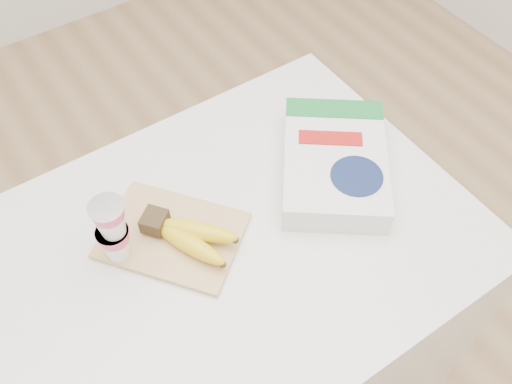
% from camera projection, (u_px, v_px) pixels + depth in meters
% --- Properties ---
extents(room, '(4.00, 4.00, 4.00)m').
position_uv_depth(room, '(164.00, 13.00, 0.66)').
color(room, tan).
rests_on(room, ground).
extents(table, '(1.08, 0.72, 0.81)m').
position_uv_depth(table, '(213.00, 341.00, 1.41)').
color(table, white).
rests_on(table, ground).
extents(cutting_board, '(0.31, 0.32, 0.01)m').
position_uv_depth(cutting_board, '(172.00, 236.00, 1.11)').
color(cutting_board, tan).
rests_on(cutting_board, table).
extents(bananas, '(0.16, 0.19, 0.06)m').
position_uv_depth(bananas, '(188.00, 235.00, 1.07)').
color(bananas, '#382816').
rests_on(bananas, cutting_board).
extents(yogurt_stack, '(0.07, 0.07, 0.15)m').
position_uv_depth(yogurt_stack, '(112.00, 229.00, 1.01)').
color(yogurt_stack, white).
rests_on(yogurt_stack, cutting_board).
extents(cereal_box, '(0.35, 0.37, 0.07)m').
position_uv_depth(cereal_box, '(334.00, 163.00, 1.18)').
color(cereal_box, white).
rests_on(cereal_box, table).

